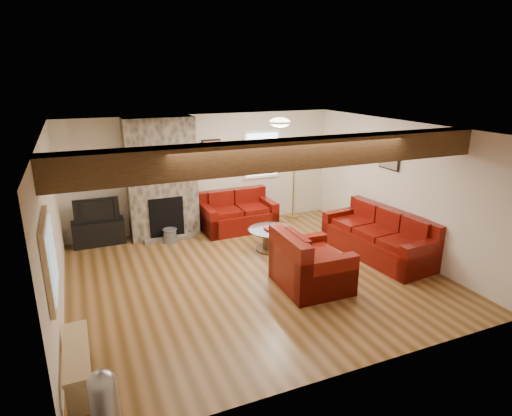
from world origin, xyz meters
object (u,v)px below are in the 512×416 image
(coffee_table, at_px, (271,239))
(floor_lamp, at_px, (294,158))
(sofa_three, at_px, (378,234))
(television, at_px, (96,209))
(loveseat, at_px, (238,211))
(tv_cabinet, at_px, (99,232))
(armchair_red, at_px, (312,259))

(coffee_table, distance_m, floor_lamp, 2.48)
(sofa_three, bearing_deg, television, -125.06)
(television, distance_m, floor_lamp, 4.49)
(sofa_three, distance_m, loveseat, 3.05)
(tv_cabinet, bearing_deg, television, 0.00)
(television, bearing_deg, tv_cabinet, 0.00)
(coffee_table, bearing_deg, tv_cabinet, 151.85)
(sofa_three, distance_m, floor_lamp, 2.91)
(armchair_red, distance_m, coffee_table, 1.63)
(loveseat, bearing_deg, sofa_three, -52.21)
(sofa_three, height_order, television, television)
(coffee_table, height_order, floor_lamp, floor_lamp)
(loveseat, height_order, tv_cabinet, loveseat)
(loveseat, distance_m, coffee_table, 1.37)
(loveseat, xyz_separation_m, armchair_red, (0.14, -2.95, 0.05))
(sofa_three, xyz_separation_m, television, (-4.81, 2.68, 0.31))
(loveseat, xyz_separation_m, coffee_table, (0.17, -1.34, -0.20))
(coffee_table, bearing_deg, armchair_red, -91.18)
(loveseat, bearing_deg, floor_lamp, 10.87)
(coffee_table, distance_m, tv_cabinet, 3.48)
(sofa_three, relative_size, loveseat, 1.41)
(coffee_table, distance_m, television, 3.52)
(sofa_three, xyz_separation_m, armchair_red, (-1.77, -0.57, 0.04))
(armchair_red, distance_m, television, 4.46)
(loveseat, distance_m, television, 2.93)
(television, bearing_deg, armchair_red, -46.98)
(tv_cabinet, bearing_deg, coffee_table, -28.15)
(sofa_three, height_order, tv_cabinet, sofa_three)
(tv_cabinet, height_order, floor_lamp, floor_lamp)
(tv_cabinet, height_order, television, television)
(coffee_table, height_order, tv_cabinet, tv_cabinet)
(floor_lamp, bearing_deg, armchair_red, -113.09)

